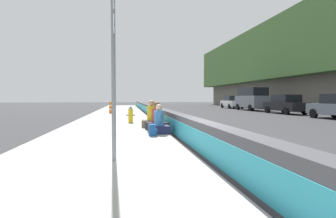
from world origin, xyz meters
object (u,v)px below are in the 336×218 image
Objects in this scene: seated_person_rear at (152,119)px; parked_car_fourth at (285,104)px; fire_hydrant at (131,114)px; seated_person_foreground at (159,124)px; route_sign_post at (114,61)px; parked_car_far at (232,102)px; backpack at (152,130)px; parked_car_midline at (252,98)px; construction_barrel at (112,107)px; seated_person_middle at (157,121)px.

parked_car_fourth reaches higher than seated_person_rear.
seated_person_foreground is (-4.54, -0.95, -0.11)m from fire_hydrant.
seated_person_foreground is at bearing -19.37° from route_sign_post.
route_sign_post is 6.72m from seated_person_rear.
parked_car_far is (20.81, -14.06, 0.27)m from fire_hydrant.
parked_car_midline reaches higher than backpack.
parked_car_fourth is at bearing -51.52° from seated_person_rear.
parked_car_midline reaches higher than parked_car_far.
parked_car_far reaches higher than seated_person_foreground.
route_sign_post is 8.81m from fire_hydrant.
parked_car_midline is at bearing 178.79° from parked_car_far.
route_sign_post is at bearing 161.93° from backpack.
seated_person_middle is at bearing -169.31° from construction_barrel.
fire_hydrant is 0.73× the size of seated_person_rear.
route_sign_post reaches higher than parked_car_midline.
seated_person_foreground is 28.54m from parked_car_far.
fire_hydrant is at bearing 15.85° from seated_person_middle.
seated_person_foreground is 0.67m from backpack.
construction_barrel is (17.71, 0.89, -1.59)m from route_sign_post.
parked_car_fourth reaches higher than seated_person_foreground.
backpack is at bearing -172.77° from fire_hydrant.
construction_barrel is at bearing 86.24° from parked_car_fourth.
parked_car_far is (25.35, -13.12, 0.39)m from seated_person_foreground.
construction_barrel is at bearing 9.71° from seated_person_foreground.
seated_person_rear is at bearing 1.38° from seated_person_foreground.
route_sign_post reaches higher than parked_car_fourth.
parked_car_far is (23.10, -13.17, 0.35)m from seated_person_rear.
backpack is 0.08× the size of parked_car_midline.
parked_car_far is at bearing -1.21° from parked_car_midline.
seated_person_middle is 0.23× the size of parked_car_midline.
parked_car_far is at bearing -34.05° from fire_hydrant.
parked_car_fourth reaches higher than seated_person_middle.
seated_person_middle is at bearing -175.43° from seated_person_rear.
parked_car_midline reaches higher than seated_person_rear.
parked_car_far is at bearing -26.31° from route_sign_post.
seated_person_middle is 1.69m from backpack.
seated_person_foreground is at bearing 177.83° from seated_person_middle.
route_sign_post is at bearing 139.20° from parked_car_fourth.
route_sign_post is 22.11m from parked_car_fourth.
route_sign_post reaches higher than seated_person_foreground.
backpack is 14.34m from construction_barrel.
route_sign_post is 4.15m from backpack.
fire_hydrant is 0.19× the size of parked_car_far.
fire_hydrant is at bearing 120.08° from parked_car_fourth.
backpack is at bearing -18.07° from route_sign_post.
seated_person_rear reaches higher than seated_person_middle.
parked_car_midline is 6.17m from parked_car_far.
fire_hydrant is 3.61m from seated_person_middle.
seated_person_foreground is 2.25m from seated_person_rear.
fire_hydrant is 0.93× the size of construction_barrel.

